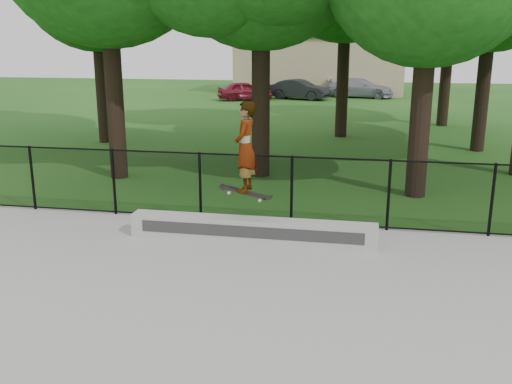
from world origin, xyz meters
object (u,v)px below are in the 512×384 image
(car_c, at_px, (360,88))
(skater_airborne, at_px, (245,149))
(car_b, at_px, (299,89))
(grind_ledge, at_px, (252,230))
(car_a, at_px, (245,91))

(car_c, height_order, skater_airborne, skater_airborne)
(car_b, distance_m, skater_airborne, 28.13)
(grind_ledge, distance_m, car_a, 27.37)
(grind_ledge, distance_m, car_b, 28.08)
(grind_ledge, height_order, car_b, car_b)
(car_a, xyz_separation_m, car_b, (3.43, 1.22, 0.04))
(car_a, relative_size, skater_airborne, 1.89)
(skater_airborne, bearing_deg, car_c, 86.57)
(car_c, bearing_deg, car_a, 125.74)
(car_c, distance_m, skater_airborne, 30.15)
(skater_airborne, bearing_deg, grind_ledge, 17.80)
(car_a, height_order, car_c, car_c)
(grind_ledge, xyz_separation_m, skater_airborne, (-0.11, -0.04, 1.61))
(car_b, distance_m, car_c, 4.48)
(car_a, distance_m, car_b, 3.64)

